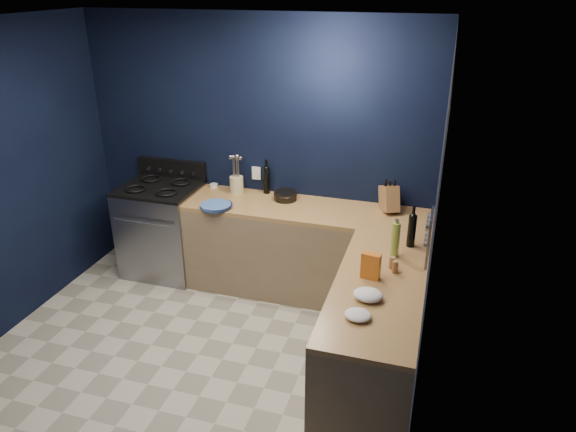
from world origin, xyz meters
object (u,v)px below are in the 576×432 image
at_px(gas_range, 163,231).
at_px(crouton_bag, 371,266).
at_px(knife_block, 389,199).
at_px(plate_stack, 216,206).
at_px(utensil_crock, 237,185).

xyz_separation_m(gas_range, crouton_bag, (2.29, -1.07, 0.54)).
relative_size(knife_block, crouton_bag, 1.21).
distance_m(gas_range, knife_block, 2.34).
bearing_deg(gas_range, plate_stack, -17.08).
bearing_deg(plate_stack, crouton_bag, -28.49).
height_order(utensil_crock, crouton_bag, crouton_bag).
height_order(gas_range, crouton_bag, crouton_bag).
height_order(utensil_crock, knife_block, knife_block).
bearing_deg(knife_block, plate_stack, 168.65).
height_order(plate_stack, utensil_crock, utensil_crock).
bearing_deg(gas_range, knife_block, 4.42).
xyz_separation_m(plate_stack, utensil_crock, (0.05, 0.42, 0.07)).
xyz_separation_m(knife_block, crouton_bag, (0.02, -1.25, -0.02)).
bearing_deg(utensil_crock, knife_block, -0.80).
relative_size(plate_stack, knife_block, 1.21).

